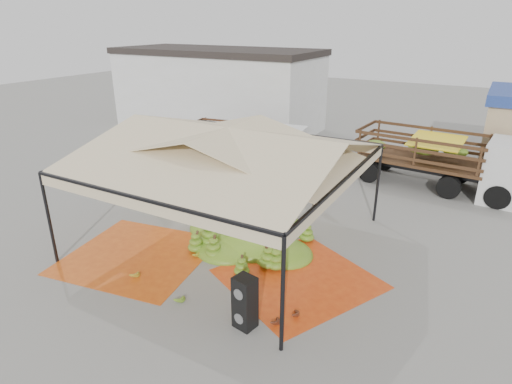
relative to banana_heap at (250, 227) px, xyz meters
The scene contains 17 objects.
ground 0.92m from the banana_heap, 167.86° to the right, with size 90.00×90.00×0.00m, color slate.
canopy_tent 2.83m from the banana_heap, 167.86° to the right, with size 8.10×8.10×4.00m.
building_white 17.64m from the banana_heap, 127.72° to the left, with size 14.30×6.30×5.40m.
tarp_left 3.82m from the banana_heap, 136.31° to the right, with size 4.31×4.11×0.01m, color #CD5813.
tarp_right 2.79m from the banana_heap, 27.34° to the right, with size 3.83×4.02×0.01m, color #D84F14.
banana_heap is the anchor object (origin of this frame).
hand_yellow_a 2.06m from the banana_heap, 122.59° to the right, with size 0.48×0.40×0.22m, color #AF9B23.
hand_yellow_b 4.10m from the banana_heap, 119.04° to the right, with size 0.48×0.40×0.22m, color #B19423.
hand_red_a 4.35m from the banana_heap, 51.69° to the right, with size 0.47×0.38×0.21m, color #542113.
hand_red_b 4.17m from the banana_heap, 43.87° to the right, with size 0.45×0.37×0.21m, color brown.
hand_green 3.88m from the banana_heap, 90.40° to the right, with size 0.50×0.41×0.23m, color #4B6E17.
hanging_bunches 2.71m from the banana_heap, 25.71° to the right, with size 1.74×0.24×0.20m.
speaker_stack 4.40m from the banana_heap, 61.08° to the right, with size 0.59×0.54×1.42m.
banana_leaves 4.47m from the banana_heap, behind, with size 0.96×1.36×3.70m, color #32721E, non-canonical shape.
vendor 3.77m from the banana_heap, 74.81° to the left, with size 0.56×0.37×1.53m, color gray.
truck_left 8.59m from the banana_heap, 120.21° to the left, with size 6.41×2.91×2.12m.
truck_right 10.27m from the banana_heap, 59.18° to the left, with size 7.60×3.15×2.54m.
Camera 1 is at (7.39, -11.17, 7.18)m, focal length 30.00 mm.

